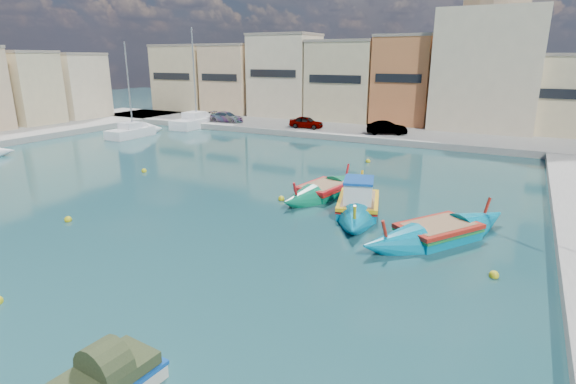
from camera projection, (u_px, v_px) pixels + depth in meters
The scene contains 12 objects.
ground at pixel (144, 245), 19.74m from camera, with size 160.00×160.00×0.00m, color #113134.
north_quay at pixel (370, 134), 46.78m from camera, with size 80.00×8.00×0.60m, color gray.
north_townhouses at pixel (453, 85), 48.70m from camera, with size 83.20×7.87×10.19m.
church_block at pixel (490, 52), 46.78m from camera, with size 10.00×10.00×19.10m.
parked_cars at pixel (297, 122), 48.69m from camera, with size 23.38×2.60×1.29m.
luzzu_turquoise_cabin at pixel (358, 205), 23.95m from camera, with size 4.44×9.41×2.96m.
luzzu_cyan_mid at pixel (438, 234), 20.29m from camera, with size 6.64×8.54×2.62m.
luzzu_green at pixel (323, 191), 26.75m from camera, with size 3.33×7.97×2.44m.
tender_near at pixel (107, 383), 10.79m from camera, with size 1.64×2.75×1.30m.
yacht_north at pixel (204, 121), 54.48m from camera, with size 2.98×9.14×12.05m.
yacht_midnorth at pixel (142, 131), 47.66m from camera, with size 2.22×7.20×10.18m.
mooring_buoys at pixel (235, 206), 24.66m from camera, with size 23.90×26.52×0.36m.
Camera 1 is at (14.08, -13.20, 7.92)m, focal length 28.00 mm.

